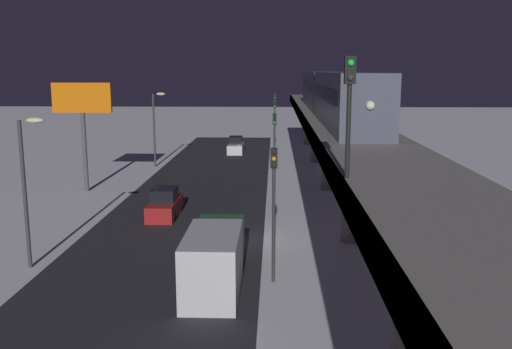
{
  "coord_description": "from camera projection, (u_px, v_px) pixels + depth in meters",
  "views": [
    {
      "loc": [
        -1.93,
        31.53,
        9.9
      ],
      "look_at": [
        -0.36,
        -14.17,
        1.27
      ],
      "focal_mm": 38.95,
      "sensor_mm": 36.0,
      "label": 1
    }
  ],
  "objects": [
    {
      "name": "traffic_light_distant",
      "position": [
        275.0,
        107.0,
        86.16
      ],
      "size": [
        0.32,
        0.44,
        6.4
      ],
      "color": "#2D2D2D",
      "rests_on": "ground_plane"
    },
    {
      "name": "traffic_light_near",
      "position": [
        274.0,
        196.0,
        25.55
      ],
      "size": [
        0.32,
        0.44,
        6.4
      ],
      "color": "#2D2D2D",
      "rests_on": "ground_plane"
    },
    {
      "name": "avenue_asphalt",
      "position": [
        171.0,
        239.0,
        33.0
      ],
      "size": [
        11.0,
        101.02,
        0.01
      ],
      "primitive_type": "cube",
      "color": "#28282D",
      "rests_on": "ground_plane"
    },
    {
      "name": "subway_train",
      "position": [
        332.0,
        92.0,
        44.81
      ],
      "size": [
        2.94,
        36.87,
        3.4
      ],
      "color": "#4C5160",
      "rests_on": "elevated_railway"
    },
    {
      "name": "sedan_white",
      "position": [
        236.0,
        146.0,
        67.33
      ],
      "size": [
        1.8,
        4.76,
        1.97
      ],
      "rotation": [
        0.0,
        0.0,
        3.14
      ],
      "color": "silver",
      "rests_on": "ground_plane"
    },
    {
      "name": "box_truck",
      "position": [
        215.0,
        258.0,
        25.7
      ],
      "size": [
        2.4,
        7.4,
        2.8
      ],
      "color": "#2D6038",
      "rests_on": "ground_plane"
    },
    {
      "name": "traffic_light_mid",
      "position": [
        274.0,
        140.0,
        45.75
      ],
      "size": [
        0.32,
        0.44,
        6.4
      ],
      "color": "#2D2D2D",
      "rests_on": "ground_plane"
    },
    {
      "name": "street_lamp_near",
      "position": [
        28.0,
        175.0,
        27.41
      ],
      "size": [
        1.35,
        0.44,
        7.65
      ],
      "color": "#38383D",
      "rests_on": "ground_plane"
    },
    {
      "name": "commercial_billboard",
      "position": [
        82.0,
        109.0,
        44.81
      ],
      "size": [
        4.8,
        0.36,
        8.9
      ],
      "color": "#4C4C51",
      "rests_on": "ground_plane"
    },
    {
      "name": "elevated_railway",
      "position": [
        354.0,
        149.0,
        31.63
      ],
      "size": [
        5.0,
        101.02,
        6.35
      ],
      "color": "gray",
      "rests_on": "ground_plane"
    },
    {
      "name": "rail_signal",
      "position": [
        349.0,
        96.0,
        18.05
      ],
      "size": [
        0.36,
        0.41,
        4.0
      ],
      "color": "black",
      "rests_on": "elevated_railway"
    },
    {
      "name": "traffic_light_far",
      "position": [
        275.0,
        119.0,
        65.96
      ],
      "size": [
        0.32,
        0.44,
        6.4
      ],
      "color": "#2D2D2D",
      "rests_on": "ground_plane"
    },
    {
      "name": "sedan_red",
      "position": [
        165.0,
        205.0,
        38.04
      ],
      "size": [
        1.91,
        4.5,
        1.97
      ],
      "color": "#A51E1E",
      "rests_on": "ground_plane"
    },
    {
      "name": "ground_plane",
      "position": [
        242.0,
        240.0,
        32.86
      ],
      "size": [
        240.0,
        240.0,
        0.0
      ],
      "primitive_type": "plane",
      "color": "white"
    },
    {
      "name": "street_lamp_far",
      "position": [
        156.0,
        120.0,
        56.87
      ],
      "size": [
        1.35,
        0.44,
        7.65
      ],
      "color": "#38383D",
      "rests_on": "ground_plane"
    }
  ]
}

